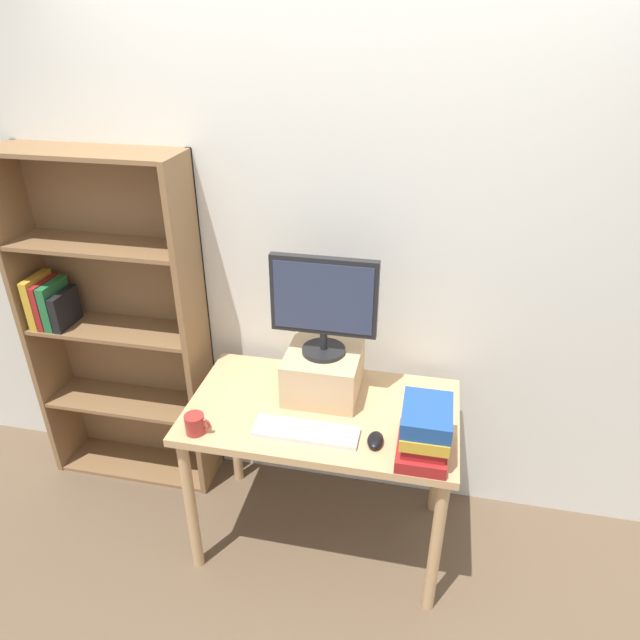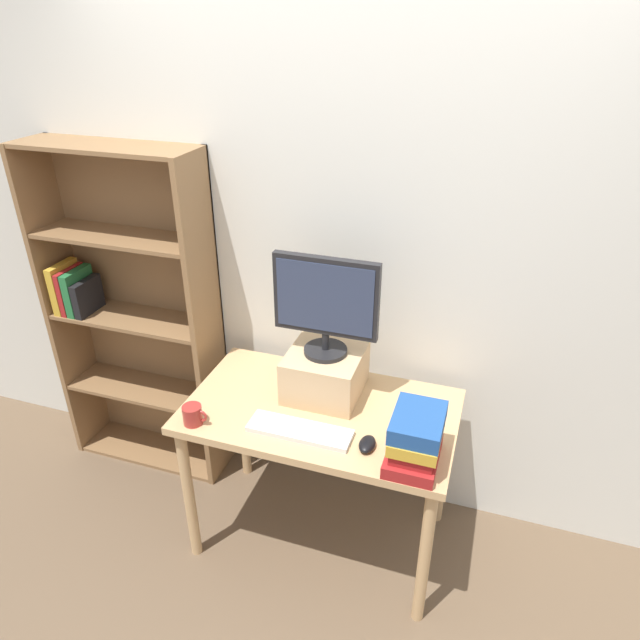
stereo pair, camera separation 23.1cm
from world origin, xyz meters
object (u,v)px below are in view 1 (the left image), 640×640
(bookshelf_unit, at_px, (114,325))
(keyboard, at_px, (306,432))
(computer_mouse, at_px, (375,440))
(coffee_mug, at_px, (195,424))
(computer_monitor, at_px, (324,303))
(book_stack, at_px, (425,431))
(desk, at_px, (322,426))
(riser_box, at_px, (324,372))

(bookshelf_unit, bearing_deg, keyboard, -23.47)
(bookshelf_unit, bearing_deg, computer_mouse, -19.11)
(coffee_mug, bearing_deg, computer_monitor, 40.87)
(computer_mouse, height_order, coffee_mug, coffee_mug)
(computer_mouse, relative_size, book_stack, 0.39)
(computer_monitor, height_order, computer_mouse, computer_monitor)
(computer_monitor, xyz_separation_m, computer_mouse, (0.27, -0.31, -0.43))
(keyboard, distance_m, computer_mouse, 0.28)
(desk, height_order, book_stack, book_stack)
(computer_mouse, height_order, book_stack, book_stack)
(keyboard, bearing_deg, computer_mouse, -0.08)
(riser_box, relative_size, keyboard, 0.78)
(riser_box, bearing_deg, coffee_mug, -139.03)
(bookshelf_unit, relative_size, book_stack, 6.59)
(computer_mouse, bearing_deg, riser_box, 131.48)
(riser_box, relative_size, computer_monitor, 0.75)
(desk, bearing_deg, riser_box, 99.10)
(coffee_mug, bearing_deg, riser_box, 40.97)
(computer_monitor, relative_size, book_stack, 1.68)
(riser_box, relative_size, computer_mouse, 3.23)
(riser_box, distance_m, book_stack, 0.56)
(computer_monitor, xyz_separation_m, coffee_mug, (-0.45, -0.39, -0.40))
(desk, bearing_deg, keyboard, -99.02)
(computer_mouse, bearing_deg, book_stack, -3.75)
(computer_monitor, height_order, keyboard, computer_monitor)
(computer_mouse, xyz_separation_m, book_stack, (0.19, -0.01, 0.09))
(desk, distance_m, coffee_mug, 0.56)
(keyboard, xyz_separation_m, computer_mouse, (0.28, -0.00, 0.01))
(desk, xyz_separation_m, riser_box, (-0.02, 0.13, 0.20))
(desk, height_order, coffee_mug, coffee_mug)
(book_stack, bearing_deg, bookshelf_unit, 162.61)
(bookshelf_unit, distance_m, computer_mouse, 1.47)
(computer_monitor, xyz_separation_m, book_stack, (0.46, -0.32, -0.34))
(bookshelf_unit, distance_m, riser_box, 1.13)
(desk, bearing_deg, coffee_mug, -150.67)
(desk, xyz_separation_m, book_stack, (0.44, -0.19, 0.20))
(desk, bearing_deg, computer_mouse, -35.85)
(computer_monitor, bearing_deg, coffee_mug, -139.13)
(desk, xyz_separation_m, coffee_mug, (-0.47, -0.26, 0.14))
(riser_box, height_order, computer_monitor, computer_monitor)
(desk, relative_size, bookshelf_unit, 0.66)
(keyboard, height_order, computer_mouse, computer_mouse)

